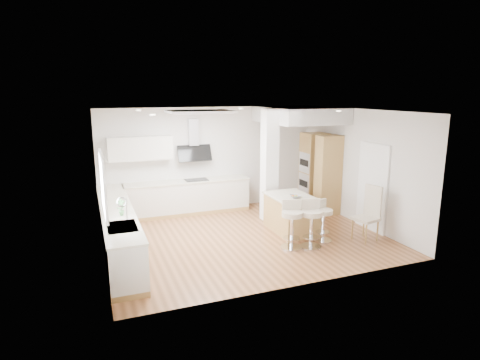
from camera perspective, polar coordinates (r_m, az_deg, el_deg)
name	(u,v)px	position (r m, az deg, el deg)	size (l,w,h in m)	color
ground	(244,237)	(9.13, 0.61, -8.05)	(6.00, 6.00, 0.00)	#9D633A
ceiling	(244,237)	(9.13, 0.61, -8.05)	(6.00, 5.00, 0.02)	silver
wall_back	(211,159)	(11.06, -4.19, 3.06)	(6.00, 0.04, 2.80)	silver
wall_left	(99,187)	(8.14, -19.39, -1.01)	(0.04, 5.00, 2.80)	silver
wall_right	(358,167)	(10.22, 16.46, 1.80)	(0.04, 5.00, 2.80)	silver
skylight	(201,112)	(8.88, -5.63, 9.64)	(4.10, 2.10, 0.06)	white
window_left	(103,182)	(7.20, -18.92, -0.27)	(0.06, 1.28, 1.07)	white
doorway_right	(372,188)	(9.82, 18.31, -1.12)	(0.05, 1.00, 2.10)	#4A423A
counter_left	(118,229)	(8.63, -17.00, -6.62)	(0.63, 4.50, 1.35)	tan
counter_back	(181,188)	(10.71, -8.38, -1.20)	(3.62, 0.63, 2.50)	tan
pillar	(269,166)	(10.00, 4.20, 2.07)	(0.35, 0.35, 2.80)	white
soffit	(299,115)	(10.74, 8.40, 9.13)	(1.78, 2.20, 0.40)	silver
oven_column	(319,173)	(11.09, 11.18, 1.04)	(0.63, 1.21, 2.10)	tan
peninsula	(291,213)	(9.43, 7.33, -4.75)	(0.92, 1.38, 0.90)	tan
bar_stool_a	(292,222)	(8.39, 7.39, -5.93)	(0.59, 0.59, 1.01)	silver
bar_stool_b	(311,221)	(8.50, 10.12, -5.78)	(0.58, 0.58, 1.01)	silver
bar_stool_c	(323,218)	(8.92, 11.70, -5.36)	(0.46, 0.46, 0.91)	silver
dining_chair	(369,211)	(9.22, 17.92, -4.23)	(0.56, 0.56, 1.21)	beige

